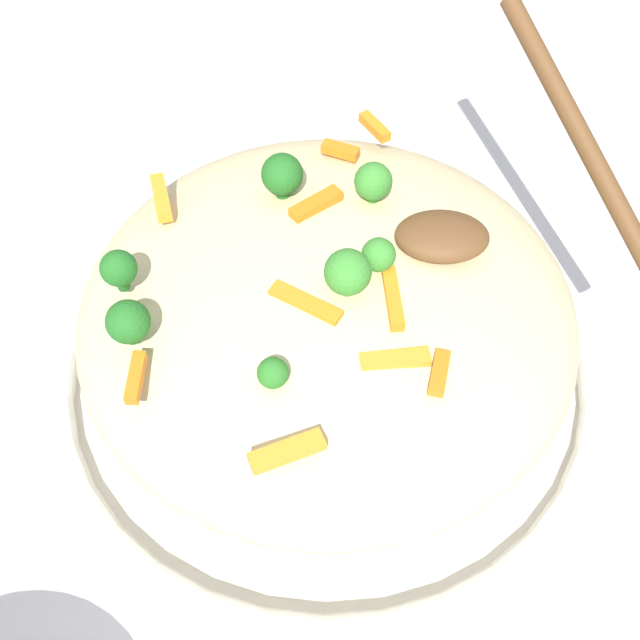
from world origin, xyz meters
TOP-DOWN VIEW (x-y plane):
  - ground_plane at (0.00, 0.00)m, footprint 2.40×2.40m
  - serving_bowl at (0.00, 0.00)m, footprint 0.37×0.37m
  - pasta_mound at (0.00, 0.00)m, footprint 0.31×0.31m
  - carrot_piece_0 at (-0.04, 0.02)m, footprint 0.01×0.04m
  - carrot_piece_1 at (-0.06, 0.07)m, footprint 0.01×0.03m
  - carrot_piece_2 at (0.01, -0.05)m, footprint 0.03×0.03m
  - carrot_piece_3 at (0.10, -0.06)m, footprint 0.02×0.04m
  - carrot_piece_4 at (0.10, 0.07)m, footprint 0.01×0.03m
  - carrot_piece_5 at (0.02, 0.12)m, footprint 0.04×0.03m
  - carrot_piece_6 at (0.01, 0.03)m, footprint 0.04×0.03m
  - carrot_piece_7 at (-0.04, 0.06)m, footprint 0.04×0.02m
  - carrot_piece_8 at (-0.03, -0.13)m, footprint 0.02×0.03m
  - carrot_piece_9 at (-0.01, -0.10)m, footprint 0.03×0.02m
  - broccoli_floret_0 at (0.11, 0.05)m, footprint 0.02×0.02m
  - broccoli_floret_1 at (0.03, 0.08)m, footprint 0.02×0.02m
  - broccoli_floret_2 at (0.03, -0.06)m, footprint 0.03×0.03m
  - broccoli_floret_3 at (0.12, 0.01)m, footprint 0.02×0.02m
  - broccoli_floret_4 at (-0.03, -0.00)m, footprint 0.02×0.02m
  - broccoli_floret_5 at (-0.01, 0.02)m, footprint 0.03×0.03m
  - broccoli_floret_6 at (-0.03, -0.06)m, footprint 0.02×0.02m
  - serving_spoon at (-0.10, -0.04)m, footprint 0.16×0.17m

SIDE VIEW (x-z plane):
  - ground_plane at x=0.00m, z-range 0.00..0.00m
  - serving_bowl at x=0.00m, z-range 0.00..0.04m
  - pasta_mound at x=0.00m, z-range 0.04..0.13m
  - carrot_piece_7 at x=-0.04m, z-range 0.12..0.13m
  - carrot_piece_5 at x=0.02m, z-range 0.12..0.13m
  - carrot_piece_1 at x=-0.06m, z-range 0.12..0.13m
  - carrot_piece_9 at x=-0.01m, z-range 0.12..0.13m
  - carrot_piece_4 at x=0.10m, z-range 0.12..0.13m
  - carrot_piece_8 at x=-0.03m, z-range 0.12..0.13m
  - carrot_piece_3 at x=0.10m, z-range 0.12..0.13m
  - carrot_piece_6 at x=0.01m, z-range 0.13..0.13m
  - carrot_piece_2 at x=0.01m, z-range 0.13..0.14m
  - carrot_piece_0 at x=-0.04m, z-range 0.13..0.14m
  - broccoli_floret_1 at x=0.03m, z-range 0.13..0.14m
  - broccoli_floret_0 at x=0.11m, z-range 0.13..0.15m
  - broccoli_floret_3 at x=0.12m, z-range 0.13..0.15m
  - broccoli_floret_4 at x=-0.03m, z-range 0.13..0.15m
  - broccoli_floret_6 at x=-0.03m, z-range 0.13..0.16m
  - broccoli_floret_2 at x=0.03m, z-range 0.13..0.16m
  - broccoli_floret_5 at x=-0.01m, z-range 0.13..0.16m
  - serving_spoon at x=-0.10m, z-range 0.11..0.20m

